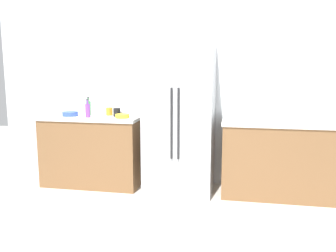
# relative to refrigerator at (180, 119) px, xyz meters

# --- Properties ---
(ground_plane) EXTENTS (10.73, 10.73, 0.00)m
(ground_plane) POSITION_rel_refrigerator_xyz_m (0.07, -1.41, -0.91)
(ground_plane) COLOR beige
(kitchen_back_panel) EXTENTS (5.36, 0.10, 2.93)m
(kitchen_back_panel) POSITION_rel_refrigerator_xyz_m (0.07, 0.41, 0.56)
(kitchen_back_panel) COLOR silver
(kitchen_back_panel) RESTS_ON ground_plane
(counter_left) EXTENTS (1.29, 0.64, 0.92)m
(counter_left) POSITION_rel_refrigerator_xyz_m (-1.16, 0.05, -0.45)
(counter_left) COLOR brown
(counter_left) RESTS_ON ground_plane
(counter_right) EXTENTS (1.45, 0.64, 0.92)m
(counter_right) POSITION_rel_refrigerator_xyz_m (1.24, 0.05, -0.45)
(counter_right) COLOR brown
(counter_right) RESTS_ON ground_plane
(refrigerator) EXTENTS (0.82, 0.71, 1.82)m
(refrigerator) POSITION_rel_refrigerator_xyz_m (0.00, 0.00, 0.00)
(refrigerator) COLOR #B2B5BA
(refrigerator) RESTS_ON ground_plane
(toaster) EXTENTS (0.25, 0.15, 0.19)m
(toaster) POSITION_rel_refrigerator_xyz_m (1.60, -0.00, 0.10)
(toaster) COLOR silver
(toaster) RESTS_ON counter_right
(rice_cooker) EXTENTS (0.25, 0.25, 0.28)m
(rice_cooker) POSITION_rel_refrigerator_xyz_m (1.26, 0.05, 0.13)
(rice_cooker) COLOR silver
(rice_cooker) RESTS_ON counter_right
(bottle_a) EXTENTS (0.06, 0.06, 0.24)m
(bottle_a) POSITION_rel_refrigerator_xyz_m (-1.22, 0.07, 0.10)
(bottle_a) COLOR green
(bottle_a) RESTS_ON counter_left
(bottle_b) EXTENTS (0.06, 0.06, 0.23)m
(bottle_b) POSITION_rel_refrigerator_xyz_m (-1.16, -0.11, 0.10)
(bottle_b) COLOR purple
(bottle_b) RESTS_ON counter_left
(cup_a) EXTENTS (0.09, 0.09, 0.11)m
(cup_a) POSITION_rel_refrigerator_xyz_m (-0.82, 0.03, 0.06)
(cup_a) COLOR black
(cup_a) RESTS_ON counter_left
(cup_b) EXTENTS (0.08, 0.08, 0.10)m
(cup_b) POSITION_rel_refrigerator_xyz_m (-0.96, 0.12, 0.06)
(cup_b) COLOR orange
(cup_b) RESTS_ON counter_left
(bowl_a) EXTENTS (0.20, 0.20, 0.05)m
(bowl_a) POSITION_rel_refrigerator_xyz_m (-1.43, -0.04, 0.03)
(bowl_a) COLOR blue
(bowl_a) RESTS_ON counter_left
(bowl_b) EXTENTS (0.17, 0.17, 0.05)m
(bowl_b) POSITION_rel_refrigerator_xyz_m (-0.71, -0.08, 0.03)
(bowl_b) COLOR yellow
(bowl_b) RESTS_ON counter_left
(bowl_c) EXTENTS (0.15, 0.15, 0.06)m
(bowl_c) POSITION_rel_refrigerator_xyz_m (-0.74, 0.15, 0.04)
(bowl_c) COLOR white
(bowl_c) RESTS_ON counter_left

